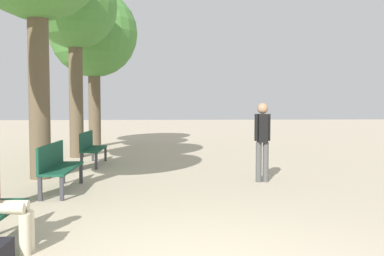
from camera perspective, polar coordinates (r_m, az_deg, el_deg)
bench_row_1 at (r=8.07m, az=-17.52°, el=-4.57°), size 0.44×1.64×0.86m
bench_row_2 at (r=11.34m, az=-13.35°, el=-2.32°), size 0.44×1.64×0.86m
tree_row_2 at (r=13.38m, az=-15.36°, el=15.01°), size 2.47×2.47×5.67m
tree_row_3 at (r=16.42m, az=-12.97°, el=12.04°), size 3.19×3.19×5.77m
pedestrian_near at (r=8.71m, az=9.37°, el=-1.16°), size 0.32×0.22×1.60m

